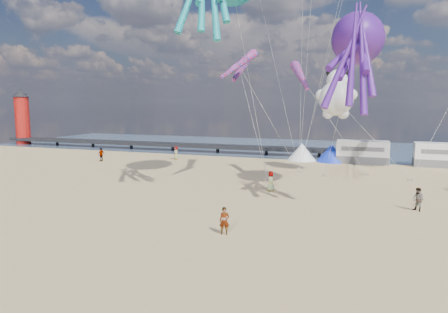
% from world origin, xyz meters
% --- Properties ---
extents(ground, '(120.00, 120.00, 0.00)m').
position_xyz_m(ground, '(0.00, 0.00, 0.00)').
color(ground, tan).
rests_on(ground, ground).
extents(water, '(120.00, 120.00, 0.00)m').
position_xyz_m(water, '(0.00, 55.00, 0.02)').
color(water, '#374E69').
rests_on(water, ground).
extents(pier, '(60.00, 3.00, 0.50)m').
position_xyz_m(pier, '(-28.00, 44.00, 1.00)').
color(pier, black).
rests_on(pier, ground).
extents(lighthouse, '(2.60, 2.60, 9.00)m').
position_xyz_m(lighthouse, '(-56.00, 44.00, 4.50)').
color(lighthouse, '#A5140F').
rests_on(lighthouse, ground).
extents(motorhome_0, '(6.60, 2.50, 3.00)m').
position_xyz_m(motorhome_0, '(6.00, 40.00, 1.50)').
color(motorhome_0, silver).
rests_on(motorhome_0, ground).
extents(motorhome_1, '(6.60, 2.50, 3.00)m').
position_xyz_m(motorhome_1, '(15.50, 40.00, 1.50)').
color(motorhome_1, silver).
rests_on(motorhome_1, ground).
extents(tent_white, '(4.00, 4.00, 2.40)m').
position_xyz_m(tent_white, '(-2.00, 40.00, 1.20)').
color(tent_white, white).
rests_on(tent_white, ground).
extents(tent_blue, '(4.00, 4.00, 2.40)m').
position_xyz_m(tent_blue, '(2.00, 40.00, 1.20)').
color(tent_blue, '#1933CC').
rests_on(tent_blue, ground).
extents(standing_person, '(0.71, 0.55, 1.72)m').
position_xyz_m(standing_person, '(-1.83, 6.77, 0.86)').
color(standing_person, tan).
rests_on(standing_person, ground).
extents(beachgoer_0, '(0.79, 0.64, 1.86)m').
position_xyz_m(beachgoer_0, '(-1.79, 19.53, 0.93)').
color(beachgoer_0, '#7F6659').
rests_on(beachgoer_0, ground).
extents(beachgoer_1, '(1.03, 1.00, 1.78)m').
position_xyz_m(beachgoer_1, '(10.10, 16.52, 0.89)').
color(beachgoer_1, '#7F6659').
rests_on(beachgoer_1, ground).
extents(beachgoer_3, '(0.91, 1.32, 1.87)m').
position_xyz_m(beachgoer_3, '(-27.82, 29.89, 0.94)').
color(beachgoer_3, '#7F6659').
rests_on(beachgoer_3, ground).
extents(beachgoer_6, '(0.80, 0.71, 1.85)m').
position_xyz_m(beachgoer_6, '(-18.95, 34.98, 0.92)').
color(beachgoer_6, '#7F6659').
rests_on(beachgoer_6, ground).
extents(sandbag_a, '(0.50, 0.35, 0.22)m').
position_xyz_m(sandbag_a, '(-3.32, 24.66, 0.11)').
color(sandbag_a, gray).
rests_on(sandbag_a, ground).
extents(sandbag_b, '(0.50, 0.35, 0.22)m').
position_xyz_m(sandbag_b, '(2.17, 28.43, 0.11)').
color(sandbag_b, gray).
rests_on(sandbag_b, ground).
extents(sandbag_c, '(0.50, 0.35, 0.22)m').
position_xyz_m(sandbag_c, '(10.79, 28.72, 0.11)').
color(sandbag_c, gray).
rests_on(sandbag_c, ground).
extents(sandbag_d, '(0.50, 0.35, 0.22)m').
position_xyz_m(sandbag_d, '(6.53, 30.76, 0.11)').
color(sandbag_d, gray).
rests_on(sandbag_d, ground).
extents(sandbag_e, '(0.50, 0.35, 0.22)m').
position_xyz_m(sandbag_e, '(-0.72, 29.60, 0.11)').
color(sandbag_e, gray).
rests_on(sandbag_e, ground).
extents(kite_octopus_purple, '(5.12, 9.76, 10.68)m').
position_xyz_m(kite_octopus_purple, '(5.22, 20.02, 13.28)').
color(kite_octopus_purple, '#47177C').
extents(kite_panda, '(5.29, 5.07, 6.48)m').
position_xyz_m(kite_panda, '(3.00, 30.22, 8.47)').
color(kite_panda, white).
extents(windsock_left, '(1.92, 7.15, 7.07)m').
position_xyz_m(windsock_left, '(-6.77, 25.84, 11.43)').
color(windsock_left, red).
extents(windsock_mid, '(3.23, 6.27, 6.34)m').
position_xyz_m(windsock_mid, '(-0.08, 24.62, 10.62)').
color(windsock_mid, red).
extents(windsock_right, '(2.91, 5.42, 5.48)m').
position_xyz_m(windsock_right, '(-5.49, 21.24, 11.61)').
color(windsock_right, red).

